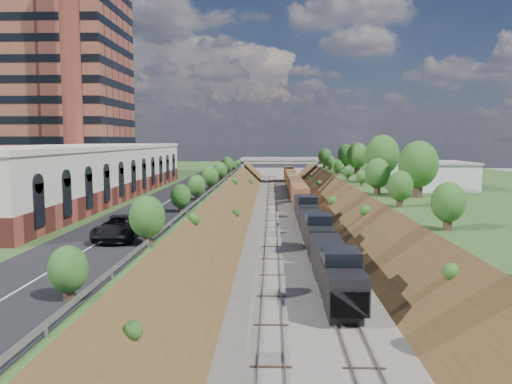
% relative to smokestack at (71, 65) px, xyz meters
% --- Properties ---
extents(ground, '(400.00, 400.00, 0.00)m').
position_rel_smokestack_xyz_m(ground, '(36.00, -56.00, -25.00)').
color(ground, '#6B665B').
rests_on(ground, ground).
extents(platform_left, '(44.00, 180.00, 5.00)m').
position_rel_smokestack_xyz_m(platform_left, '(3.00, 4.00, -22.50)').
color(platform_left, '#335B25').
rests_on(platform_left, ground).
extents(platform_right, '(44.00, 180.00, 5.00)m').
position_rel_smokestack_xyz_m(platform_right, '(69.00, 4.00, -22.50)').
color(platform_right, '#335B25').
rests_on(platform_right, ground).
extents(embankment_left, '(10.00, 180.00, 10.00)m').
position_rel_smokestack_xyz_m(embankment_left, '(25.00, 4.00, -25.00)').
color(embankment_left, brown).
rests_on(embankment_left, ground).
extents(embankment_right, '(10.00, 180.00, 10.00)m').
position_rel_smokestack_xyz_m(embankment_right, '(47.00, 4.00, -25.00)').
color(embankment_right, brown).
rests_on(embankment_right, ground).
extents(rail_left_track, '(1.58, 180.00, 0.18)m').
position_rel_smokestack_xyz_m(rail_left_track, '(33.40, 4.00, -24.91)').
color(rail_left_track, gray).
rests_on(rail_left_track, ground).
extents(rail_right_track, '(1.58, 180.00, 0.18)m').
position_rel_smokestack_xyz_m(rail_right_track, '(38.60, 4.00, -24.91)').
color(rail_right_track, gray).
rests_on(rail_right_track, ground).
extents(road, '(8.00, 180.00, 0.10)m').
position_rel_smokestack_xyz_m(road, '(20.50, 4.00, -19.95)').
color(road, black).
rests_on(road, platform_left).
extents(guardrail, '(0.10, 171.00, 0.70)m').
position_rel_smokestack_xyz_m(guardrail, '(24.60, 3.80, -19.45)').
color(guardrail, '#99999E').
rests_on(guardrail, platform_left).
extents(commercial_building, '(14.30, 62.30, 7.00)m').
position_rel_smokestack_xyz_m(commercial_building, '(8.00, -18.00, -16.49)').
color(commercial_building, brown).
rests_on(commercial_building, platform_left).
extents(highrise_tower, '(22.00, 22.00, 53.90)m').
position_rel_smokestack_xyz_m(highrise_tower, '(-8.00, 16.00, 7.88)').
color(highrise_tower, brown).
rests_on(highrise_tower, platform_left).
extents(smokestack, '(3.20, 3.20, 40.00)m').
position_rel_smokestack_xyz_m(smokestack, '(0.00, 0.00, 0.00)').
color(smokestack, brown).
rests_on(smokestack, platform_left).
extents(overpass, '(24.50, 8.30, 7.40)m').
position_rel_smokestack_xyz_m(overpass, '(36.00, 66.00, -20.08)').
color(overpass, gray).
rests_on(overpass, ground).
extents(white_building_near, '(9.00, 12.00, 4.00)m').
position_rel_smokestack_xyz_m(white_building_near, '(59.50, -4.00, -18.00)').
color(white_building_near, silver).
rests_on(white_building_near, platform_right).
extents(white_building_far, '(8.00, 10.00, 3.60)m').
position_rel_smokestack_xyz_m(white_building_far, '(59.00, 18.00, -18.20)').
color(white_building_far, silver).
rests_on(white_building_far, platform_right).
extents(tree_right_large, '(5.25, 5.25, 7.61)m').
position_rel_smokestack_xyz_m(tree_right_large, '(53.00, -16.00, -15.62)').
color(tree_right_large, '#473323').
rests_on(tree_right_large, platform_right).
extents(tree_left_crest, '(2.45, 2.45, 3.55)m').
position_rel_smokestack_xyz_m(tree_left_crest, '(24.20, -36.00, -17.96)').
color(tree_left_crest, '#473323').
rests_on(tree_left_crest, platform_left).
extents(freight_train, '(2.79, 128.07, 4.55)m').
position_rel_smokestack_xyz_m(freight_train, '(38.60, 15.52, -22.56)').
color(freight_train, black).
rests_on(freight_train, ground).
extents(suv, '(3.02, 6.49, 1.80)m').
position_rel_smokestack_xyz_m(suv, '(21.68, -45.80, -19.00)').
color(suv, black).
rests_on(suv, road).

